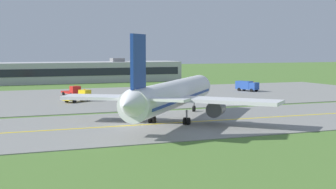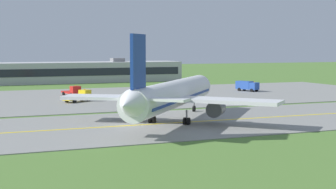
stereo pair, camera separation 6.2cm
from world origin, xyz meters
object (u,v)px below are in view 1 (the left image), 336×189
object	(u,v)px
service_truck_fuel	(247,85)
service_truck_catering	(81,96)
service_truck_baggage	(73,91)
airplane_lead	(172,95)

from	to	relation	value
service_truck_fuel	service_truck_catering	bearing A→B (deg)	-168.63
service_truck_baggage	service_truck_fuel	size ratio (longest dim) A/B	1.06
airplane_lead	service_truck_baggage	world-z (taller)	airplane_lead
service_truck_baggage	service_truck_catering	distance (m)	12.86
airplane_lead	service_truck_baggage	size ratio (longest dim) A/B	4.95
service_truck_catering	service_truck_fuel	bearing A→B (deg)	11.37
airplane_lead	service_truck_catering	distance (m)	34.93
service_truck_baggage	service_truck_fuel	distance (m)	43.55
airplane_lead	service_truck_fuel	bearing A→B (deg)	48.34
service_truck_baggage	service_truck_catering	xyz separation A→B (m)	(-1.08, -12.81, 0.00)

